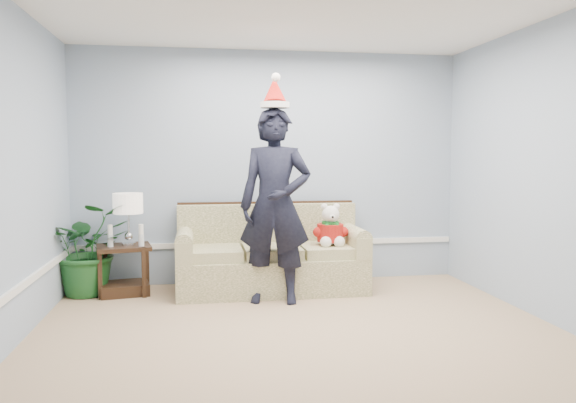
% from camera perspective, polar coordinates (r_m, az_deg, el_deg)
% --- Properties ---
extents(room_shell, '(4.54, 5.04, 2.74)m').
position_cam_1_polar(room_shell, '(4.12, 2.50, 2.73)').
color(room_shell, tan).
rests_on(room_shell, ground).
extents(wainscot_trim, '(4.49, 4.99, 0.06)m').
position_cam_1_polar(wainscot_trim, '(5.33, -12.75, -6.68)').
color(wainscot_trim, white).
rests_on(wainscot_trim, room_shell).
extents(sofa, '(2.04, 0.88, 0.96)m').
position_cam_1_polar(sofa, '(6.26, -1.80, -5.88)').
color(sofa, '#57602D').
rests_on(sofa, room_shell).
extents(side_table, '(0.62, 0.55, 0.53)m').
position_cam_1_polar(side_table, '(6.32, -16.28, -7.20)').
color(side_table, '#322112').
rests_on(side_table, room_shell).
extents(table_lamp, '(0.31, 0.31, 0.56)m').
position_cam_1_polar(table_lamp, '(6.20, -15.95, -0.40)').
color(table_lamp, silver).
rests_on(table_lamp, side_table).
extents(candle_pair, '(0.37, 0.06, 0.23)m').
position_cam_1_polar(candle_pair, '(6.16, -16.15, -3.42)').
color(candle_pair, silver).
rests_on(candle_pair, side_table).
extents(houseplant, '(1.11, 1.04, 0.99)m').
position_cam_1_polar(houseplant, '(6.38, -19.61, -4.52)').
color(houseplant, '#19501F').
rests_on(houseplant, room_shell).
extents(man, '(0.80, 0.61, 1.97)m').
position_cam_1_polar(man, '(5.65, -1.31, -0.43)').
color(man, black).
rests_on(man, room_shell).
extents(santa_hat, '(0.31, 0.35, 0.34)m').
position_cam_1_polar(santa_hat, '(5.67, -1.36, 10.93)').
color(santa_hat, white).
rests_on(santa_hat, man).
extents(teddy_bear, '(0.30, 0.34, 0.47)m').
position_cam_1_polar(teddy_bear, '(6.19, 4.34, -2.91)').
color(teddy_bear, white).
rests_on(teddy_bear, sofa).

